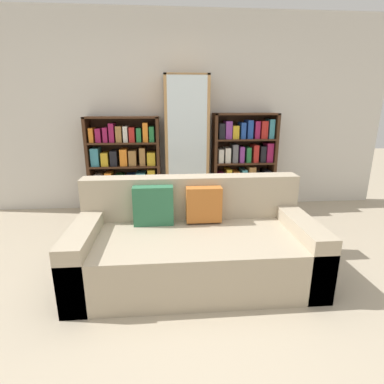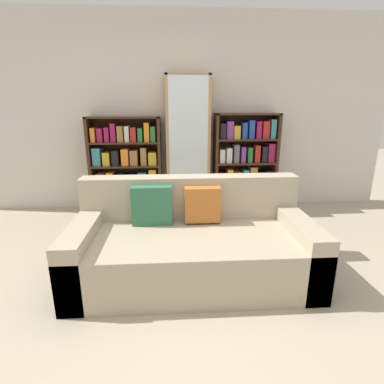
# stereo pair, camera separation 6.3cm
# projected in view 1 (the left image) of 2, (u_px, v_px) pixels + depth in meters

# --- Properties ---
(ground_plane) EXTENTS (16.00, 16.00, 0.00)m
(ground_plane) POSITION_uv_depth(u_px,v_px,m) (189.00, 307.00, 2.28)
(ground_plane) COLOR tan
(wall_back) EXTENTS (6.12, 0.06, 2.70)m
(wall_back) POSITION_uv_depth(u_px,v_px,m) (176.00, 114.00, 4.25)
(wall_back) COLOR beige
(wall_back) RESTS_ON ground
(couch) EXTENTS (2.04, 0.98, 0.84)m
(couch) POSITION_uv_depth(u_px,v_px,m) (194.00, 245.00, 2.66)
(couch) COLOR tan
(couch) RESTS_ON ground
(bookshelf_left) EXTENTS (0.98, 0.32, 1.33)m
(bookshelf_left) POSITION_uv_depth(u_px,v_px,m) (125.00, 168.00, 4.19)
(bookshelf_left) COLOR #3D2314
(bookshelf_left) RESTS_ON ground
(display_cabinet) EXTENTS (0.60, 0.36, 1.87)m
(display_cabinet) POSITION_uv_depth(u_px,v_px,m) (187.00, 146.00, 4.17)
(display_cabinet) COLOR #AD7F4C
(display_cabinet) RESTS_ON ground
(bookshelf_right) EXTENTS (0.89, 0.32, 1.37)m
(bookshelf_right) POSITION_uv_depth(u_px,v_px,m) (244.00, 162.00, 4.32)
(bookshelf_right) COLOR #3D2314
(bookshelf_right) RESTS_ON ground
(wine_bottle) EXTENTS (0.07, 0.07, 0.35)m
(wine_bottle) POSITION_uv_depth(u_px,v_px,m) (243.00, 213.00, 3.85)
(wine_bottle) COLOR #143819
(wine_bottle) RESTS_ON ground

